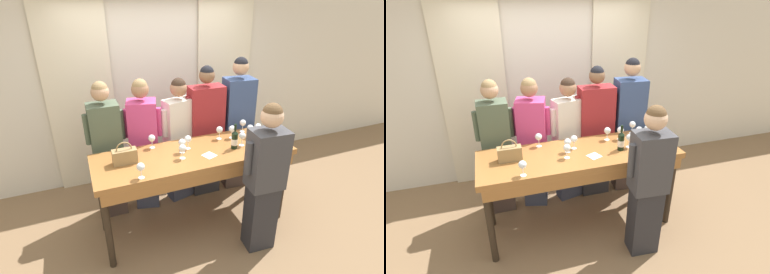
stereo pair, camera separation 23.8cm
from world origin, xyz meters
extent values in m
plane|color=#846647|center=(0.00, 0.00, 0.00)|extent=(18.00, 18.00, 0.00)
cube|color=silver|center=(0.00, 1.46, 1.40)|extent=(12.00, 0.06, 2.80)
cube|color=#EFE5C6|center=(-1.06, 1.39, 1.34)|extent=(0.86, 0.03, 2.69)
cube|color=#EFE5C6|center=(1.06, 1.39, 1.34)|extent=(0.86, 0.03, 2.69)
cube|color=#9E6633|center=(0.00, 0.00, 0.96)|extent=(2.20, 0.73, 0.07)
cube|color=#9E6633|center=(0.00, -0.35, 0.87)|extent=(2.12, 0.03, 0.12)
cylinder|color=#2D2319|center=(-1.03, -0.29, 0.46)|extent=(0.07, 0.07, 0.93)
cylinder|color=#2D2319|center=(1.03, -0.29, 0.46)|extent=(0.07, 0.07, 0.93)
cylinder|color=#2D2319|center=(-1.03, 0.29, 0.46)|extent=(0.07, 0.07, 0.93)
cylinder|color=#2D2319|center=(1.03, 0.29, 0.46)|extent=(0.07, 0.07, 0.93)
cylinder|color=black|center=(0.45, -0.08, 1.08)|extent=(0.07, 0.07, 0.18)
cone|color=black|center=(0.45, -0.08, 1.19)|extent=(0.07, 0.07, 0.04)
cylinder|color=black|center=(0.45, -0.08, 1.25)|extent=(0.03, 0.03, 0.07)
cylinder|color=white|center=(0.45, -0.08, 1.07)|extent=(0.07, 0.07, 0.07)
cube|color=#997A4C|center=(-0.75, 0.04, 1.07)|extent=(0.25, 0.11, 0.15)
torus|color=#997A4C|center=(-0.75, 0.04, 1.15)|extent=(0.16, 0.01, 0.16)
cylinder|color=white|center=(-0.04, 0.10, 0.99)|extent=(0.06, 0.06, 0.00)
cylinder|color=white|center=(-0.04, 0.10, 1.04)|extent=(0.01, 0.01, 0.08)
sphere|color=white|center=(-0.04, 0.10, 1.11)|extent=(0.08, 0.08, 0.08)
sphere|color=beige|center=(-0.04, 0.10, 1.10)|extent=(0.05, 0.05, 0.05)
cylinder|color=white|center=(-0.40, 0.27, 0.99)|extent=(0.06, 0.06, 0.00)
cylinder|color=white|center=(-0.40, 0.27, 1.04)|extent=(0.01, 0.01, 0.08)
sphere|color=white|center=(-0.40, 0.27, 1.11)|extent=(0.08, 0.08, 0.08)
cylinder|color=white|center=(0.55, 0.17, 0.99)|extent=(0.06, 0.06, 0.00)
cylinder|color=white|center=(0.55, 0.17, 1.04)|extent=(0.01, 0.01, 0.08)
sphere|color=white|center=(0.55, 0.17, 1.11)|extent=(0.08, 0.08, 0.08)
cylinder|color=white|center=(0.56, -0.05, 0.99)|extent=(0.06, 0.06, 0.00)
cylinder|color=white|center=(0.56, -0.05, 1.04)|extent=(0.01, 0.01, 0.08)
sphere|color=white|center=(0.56, -0.05, 1.11)|extent=(0.08, 0.08, 0.08)
cylinder|color=white|center=(0.77, 0.11, 0.99)|extent=(0.06, 0.06, 0.00)
cylinder|color=white|center=(0.77, 0.11, 1.04)|extent=(0.01, 0.01, 0.08)
sphere|color=white|center=(0.77, 0.11, 1.11)|extent=(0.08, 0.08, 0.08)
sphere|color=beige|center=(0.77, 0.11, 1.10)|extent=(0.05, 0.05, 0.05)
cylinder|color=white|center=(0.88, 0.11, 0.99)|extent=(0.06, 0.06, 0.00)
cylinder|color=white|center=(0.88, 0.11, 1.04)|extent=(0.01, 0.01, 0.08)
sphere|color=white|center=(0.88, 0.11, 1.11)|extent=(0.08, 0.08, 0.08)
cylinder|color=white|center=(-0.13, 0.04, 0.99)|extent=(0.06, 0.06, 0.00)
cylinder|color=white|center=(-0.13, 0.04, 1.04)|extent=(0.01, 0.01, 0.08)
sphere|color=white|center=(-0.13, 0.04, 1.11)|extent=(0.08, 0.08, 0.08)
cylinder|color=white|center=(0.40, 0.20, 0.99)|extent=(0.06, 0.06, 0.00)
cylinder|color=white|center=(0.40, 0.20, 1.04)|extent=(0.01, 0.01, 0.08)
sphere|color=white|center=(0.40, 0.20, 1.11)|extent=(0.08, 0.08, 0.08)
cylinder|color=white|center=(0.77, 0.28, 0.99)|extent=(0.06, 0.06, 0.00)
cylinder|color=white|center=(0.77, 0.28, 1.04)|extent=(0.01, 0.01, 0.08)
sphere|color=white|center=(0.77, 0.28, 1.11)|extent=(0.08, 0.08, 0.08)
cylinder|color=white|center=(-0.66, -0.29, 0.99)|extent=(0.06, 0.06, 0.00)
cylinder|color=white|center=(-0.66, -0.29, 1.04)|extent=(0.01, 0.01, 0.08)
sphere|color=white|center=(-0.66, -0.29, 1.11)|extent=(0.08, 0.08, 0.08)
cylinder|color=white|center=(-0.17, -0.09, 0.99)|extent=(0.06, 0.06, 0.00)
cylinder|color=white|center=(-0.17, -0.09, 1.04)|extent=(0.01, 0.01, 0.08)
sphere|color=white|center=(-0.17, -0.09, 1.11)|extent=(0.08, 0.08, 0.08)
cube|color=white|center=(0.12, -0.14, 0.99)|extent=(0.16, 0.16, 0.00)
cube|color=#473833|center=(-0.87, 0.59, 0.41)|extent=(0.29, 0.23, 0.82)
cube|color=#4C5B47|center=(-0.87, 0.59, 1.14)|extent=(0.35, 0.27, 0.65)
sphere|color=tan|center=(-0.87, 0.59, 1.60)|extent=(0.20, 0.20, 0.20)
sphere|color=#93754C|center=(-0.87, 0.59, 1.64)|extent=(0.17, 0.17, 0.17)
cylinder|color=#4C5B47|center=(-0.67, 0.60, 1.19)|extent=(0.07, 0.07, 0.36)
cylinder|color=#4C5B47|center=(-1.06, 0.59, 1.19)|extent=(0.07, 0.07, 0.36)
cube|color=#383D51|center=(-0.43, 0.59, 0.40)|extent=(0.34, 0.29, 0.81)
cube|color=#C63D7A|center=(-0.43, 0.59, 1.13)|extent=(0.40, 0.35, 0.64)
sphere|color=#9E7051|center=(-0.43, 0.59, 1.58)|extent=(0.20, 0.20, 0.20)
sphere|color=#93754C|center=(-0.43, 0.59, 1.62)|extent=(0.18, 0.18, 0.18)
cylinder|color=#C63D7A|center=(-0.24, 0.54, 1.18)|extent=(0.09, 0.09, 0.35)
cylinder|color=#C63D7A|center=(-0.61, 0.64, 1.18)|extent=(0.09, 0.09, 0.35)
cube|color=#383D51|center=(0.03, 0.59, 0.39)|extent=(0.35, 0.24, 0.79)
cube|color=silver|center=(0.03, 0.59, 1.10)|extent=(0.42, 0.29, 0.62)
sphere|color=#9E7051|center=(0.03, 0.59, 1.55)|extent=(0.21, 0.21, 0.21)
sphere|color=#332319|center=(0.03, 0.59, 1.58)|extent=(0.18, 0.18, 0.18)
cylinder|color=silver|center=(0.24, 0.64, 1.15)|extent=(0.08, 0.08, 0.34)
cylinder|color=silver|center=(-0.17, 0.54, 1.15)|extent=(0.08, 0.08, 0.34)
cube|color=#28282D|center=(0.40, 0.59, 0.43)|extent=(0.38, 0.21, 0.86)
cube|color=maroon|center=(0.40, 0.59, 1.20)|extent=(0.45, 0.24, 0.68)
sphere|color=brown|center=(0.40, 0.59, 1.67)|extent=(0.20, 0.20, 0.20)
sphere|color=black|center=(0.40, 0.59, 1.70)|extent=(0.17, 0.17, 0.17)
cylinder|color=maroon|center=(0.65, 0.59, 1.25)|extent=(0.07, 0.07, 0.37)
cylinder|color=maroon|center=(0.16, 0.60, 1.25)|extent=(0.07, 0.07, 0.37)
cube|color=#473833|center=(0.87, 0.59, 0.44)|extent=(0.35, 0.27, 0.89)
cube|color=#334775|center=(0.87, 0.59, 1.24)|extent=(0.41, 0.31, 0.70)
sphere|color=tan|center=(0.87, 0.59, 1.73)|extent=(0.21, 0.21, 0.21)
sphere|color=black|center=(0.87, 0.59, 1.77)|extent=(0.18, 0.18, 0.18)
cylinder|color=#334775|center=(1.08, 0.57, 1.29)|extent=(0.08, 0.08, 0.39)
cylinder|color=#334775|center=(0.66, 0.61, 1.29)|extent=(0.08, 0.08, 0.39)
cube|color=#28282D|center=(0.53, -0.58, 0.39)|extent=(0.32, 0.24, 0.78)
cube|color=#3D3D42|center=(0.53, -0.58, 1.09)|extent=(0.37, 0.29, 0.62)
sphere|color=#DBAD89|center=(0.53, -0.58, 1.54)|extent=(0.21, 0.21, 0.21)
sphere|color=brown|center=(0.53, -0.58, 1.58)|extent=(0.19, 0.19, 0.19)
cylinder|color=#3D3D42|center=(0.33, -0.57, 1.14)|extent=(0.07, 0.07, 0.34)
cylinder|color=#3D3D42|center=(0.73, -0.60, 1.14)|extent=(0.07, 0.07, 0.34)
camera|label=1|loc=(-1.10, -2.68, 2.54)|focal=28.00mm
camera|label=2|loc=(-0.88, -2.76, 2.54)|focal=28.00mm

